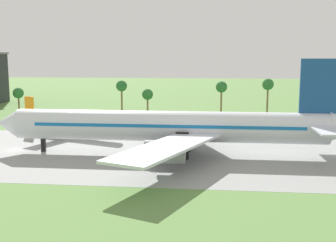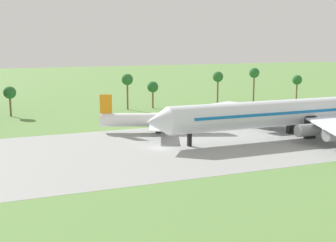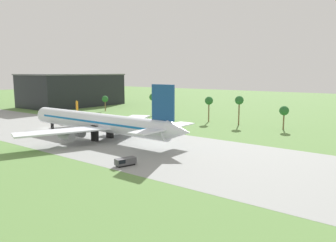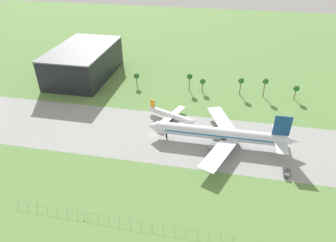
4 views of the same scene
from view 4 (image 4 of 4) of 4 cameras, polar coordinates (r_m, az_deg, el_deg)
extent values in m
plane|color=#5B8442|center=(152.78, -2.55, -2.66)|extent=(600.00, 600.00, 0.00)
cube|color=gray|center=(152.77, -2.55, -2.65)|extent=(320.00, 44.00, 0.02)
cylinder|color=silver|center=(145.85, 9.45, -2.35)|extent=(59.99, 5.87, 5.87)
cone|color=silver|center=(149.24, -3.00, -1.00)|extent=(4.70, 5.76, 5.76)
cone|color=silver|center=(149.60, 22.43, -3.48)|extent=(7.34, 5.58, 5.58)
cube|color=#146BB7|center=(145.60, 9.47, -2.20)|extent=(50.99, 5.99, 0.59)
cube|color=navy|center=(144.45, 20.95, -0.88)|extent=(7.64, 0.50, 9.99)
cube|color=silver|center=(148.26, 20.53, -3.17)|extent=(5.29, 23.50, 0.30)
cube|color=silver|center=(135.34, 9.76, -6.05)|extent=(17.40, 28.41, 0.44)
cube|color=silver|center=(157.97, 10.26, 0.10)|extent=(17.40, 28.41, 0.44)
cylinder|color=gray|center=(141.72, 8.90, -4.83)|extent=(5.29, 2.64, 2.64)
cylinder|color=gray|center=(137.08, 9.73, -6.40)|extent=(5.29, 2.64, 2.64)
cylinder|color=gray|center=(153.23, 9.23, -1.68)|extent=(5.29, 2.64, 2.64)
cylinder|color=gray|center=(158.16, 10.21, -0.60)|extent=(5.29, 2.64, 2.64)
cube|color=black|center=(149.64, -0.30, -2.29)|extent=(0.70, 0.90, 5.03)
cube|color=black|center=(145.04, 10.46, -4.19)|extent=(2.40, 1.20, 5.03)
cube|color=black|center=(150.31, 10.55, -2.74)|extent=(2.40, 1.20, 5.03)
cylinder|color=white|center=(162.84, 0.62, 1.09)|extent=(26.59, 13.01, 3.20)
cube|color=orange|center=(166.85, -2.95, 3.40)|extent=(2.76, 1.28, 4.47)
cube|color=white|center=(163.00, 0.62, 1.00)|extent=(12.60, 24.28, 0.24)
cube|color=black|center=(163.63, 0.62, 0.64)|extent=(2.17, 3.12, 3.04)
cube|color=black|center=(138.88, 21.69, -9.49)|extent=(2.94, 4.54, 0.40)
cube|color=#4C4C51|center=(138.29, 21.77, -9.20)|extent=(3.35, 5.31, 1.46)
cube|color=black|center=(137.10, 21.69, -9.48)|extent=(2.45, 2.25, 0.90)
cylinder|color=slate|center=(130.08, -26.64, -13.81)|extent=(0.10, 0.10, 2.10)
cylinder|color=slate|center=(127.94, -25.16, -14.24)|extent=(0.10, 0.10, 2.10)
cylinder|color=slate|center=(125.90, -23.62, -14.67)|extent=(0.10, 0.10, 2.10)
cylinder|color=slate|center=(123.96, -22.02, -15.10)|extent=(0.10, 0.10, 2.10)
cylinder|color=slate|center=(122.12, -20.37, -15.54)|extent=(0.10, 0.10, 2.10)
cylinder|color=slate|center=(120.38, -18.66, -15.97)|extent=(0.10, 0.10, 2.10)
cylinder|color=slate|center=(118.75, -16.89, -16.41)|extent=(0.10, 0.10, 2.10)
cylinder|color=slate|center=(117.23, -15.07, -16.84)|extent=(0.10, 0.10, 2.10)
cylinder|color=slate|center=(115.83, -13.19, -17.26)|extent=(0.10, 0.10, 2.10)
cylinder|color=slate|center=(114.56, -11.26, -17.68)|extent=(0.10, 0.10, 2.10)
cylinder|color=slate|center=(113.41, -9.29, -18.08)|extent=(0.10, 0.10, 2.10)
cylinder|color=slate|center=(112.39, -7.26, -18.48)|extent=(0.10, 0.10, 2.10)
cylinder|color=slate|center=(111.51, -5.19, -18.85)|extent=(0.10, 0.10, 2.10)
cylinder|color=slate|center=(110.76, -3.08, -19.21)|extent=(0.10, 0.10, 2.10)
cylinder|color=slate|center=(110.15, -0.94, -19.55)|extent=(0.10, 0.10, 2.10)
cylinder|color=slate|center=(109.69, 1.24, -19.87)|extent=(0.10, 0.10, 2.10)
cylinder|color=slate|center=(109.37, 3.44, -20.16)|extent=(0.10, 0.10, 2.10)
cylinder|color=slate|center=(109.20, 5.65, -20.42)|extent=(0.10, 0.10, 2.10)
cylinder|color=slate|center=(109.17, 7.88, -20.66)|extent=(0.10, 0.10, 2.10)
cylinder|color=slate|center=(109.29, 10.11, -20.87)|extent=(0.10, 0.10, 2.10)
cylinder|color=slate|center=(109.56, 12.34, -21.05)|extent=(0.10, 0.10, 2.10)
cylinder|color=slate|center=(112.64, -9.33, -17.76)|extent=(80.00, 0.06, 0.06)
cylinder|color=gray|center=(117.74, -15.73, -16.88)|extent=(0.08, 0.08, 1.60)
cube|color=white|center=(117.29, -15.78, -16.69)|extent=(0.44, 0.03, 0.56)
cube|color=black|center=(221.04, -15.72, 10.66)|extent=(36.00, 60.00, 20.01)
cube|color=slate|center=(217.59, -16.13, 13.19)|extent=(36.72, 61.20, 0.80)
cylinder|color=brown|center=(199.57, 23.03, 4.71)|extent=(0.56, 0.56, 6.74)
sphere|color=#28662D|center=(197.92, 23.27, 5.73)|extent=(3.60, 3.60, 3.60)
cylinder|color=brown|center=(194.93, 6.56, 6.51)|extent=(0.56, 0.56, 6.27)
sphere|color=#28662D|center=(193.33, 6.63, 7.50)|extent=(3.60, 3.60, 3.60)
cylinder|color=brown|center=(194.36, 13.59, 6.12)|extent=(0.56, 0.56, 8.85)
sphere|color=#28662D|center=(192.26, 13.78, 7.46)|extent=(3.60, 3.60, 3.60)
cylinder|color=brown|center=(195.06, 4.08, 7.10)|extent=(0.56, 0.56, 8.94)
sphere|color=#28662D|center=(192.94, 4.14, 8.46)|extent=(3.60, 3.60, 3.60)
cylinder|color=brown|center=(202.36, -5.96, 7.57)|extent=(0.56, 0.56, 6.30)
sphere|color=#28662D|center=(200.82, -6.02, 8.54)|extent=(3.60, 3.60, 3.60)
cylinder|color=brown|center=(195.58, 17.82, 5.76)|extent=(0.56, 0.56, 9.78)
sphere|color=#28662D|center=(193.31, 18.09, 7.20)|extent=(3.60, 3.60, 3.60)
camera|label=1|loc=(80.83, 13.79, -27.82)|focal=45.00mm
camera|label=2|loc=(99.02, -37.20, -18.12)|focal=50.00mm
camera|label=3|loc=(118.21, 55.86, -18.94)|focal=35.00mm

